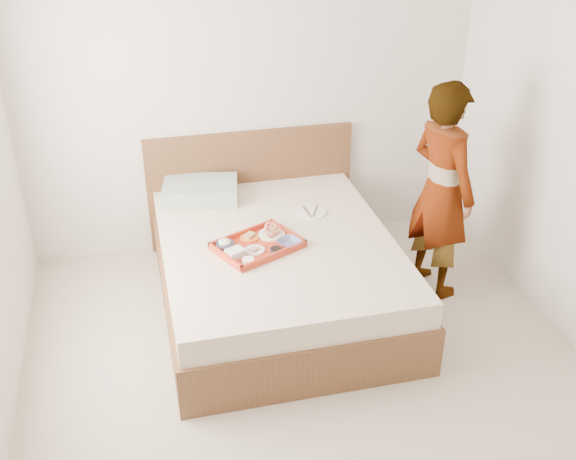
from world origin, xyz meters
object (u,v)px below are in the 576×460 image
(person, at_px, (442,191))
(dinner_plate, at_px, (311,213))
(bed, at_px, (278,272))
(tray, at_px, (258,245))

(person, bearing_deg, dinner_plate, 50.16)
(bed, height_order, person, person)
(bed, distance_m, dinner_plate, 0.53)
(bed, bearing_deg, dinner_plate, 44.06)
(bed, bearing_deg, tray, -152.29)
(bed, relative_size, dinner_plate, 9.17)
(bed, xyz_separation_m, person, (1.16, -0.04, 0.52))
(bed, height_order, tray, tray)
(tray, xyz_separation_m, dinner_plate, (0.48, 0.40, -0.02))
(tray, bearing_deg, bed, 2.78)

